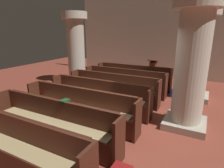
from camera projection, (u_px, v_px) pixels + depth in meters
name	position (u px, v px, depth m)	size (l,w,h in m)	color
ground_plane	(112.00, 123.00, 5.12)	(19.20, 19.20, 0.00)	brown
back_wall	(167.00, 34.00, 9.68)	(10.00, 0.16, 4.50)	beige
pew_row_0	(133.00, 75.00, 8.26)	(3.31, 0.46, 0.94)	#4C2316
pew_row_1	(124.00, 81.00, 7.44)	(3.31, 0.46, 0.94)	#4C2316
pew_row_2	(113.00, 87.00, 6.61)	(3.31, 0.47, 0.94)	#4C2316
pew_row_3	(99.00, 95.00, 5.79)	(3.31, 0.46, 0.94)	#4C2316
pew_row_4	(79.00, 106.00, 4.96)	(3.31, 0.46, 0.94)	#4C2316
pew_row_5	(53.00, 121.00, 4.13)	(3.31, 0.47, 0.94)	#4C2316
pew_row_6	(13.00, 144.00, 3.31)	(3.31, 0.46, 0.94)	#4C2316
pillar_aisle_side	(198.00, 53.00, 6.53)	(1.10, 1.10, 3.18)	#B6AD9A
pillar_far_side	(76.00, 48.00, 8.41)	(1.10, 1.10, 3.18)	#B6AD9A
pillar_aisle_rear	(192.00, 63.00, 4.48)	(1.10, 1.10, 3.18)	#B6AD9A
lectern	(153.00, 72.00, 9.10)	(0.48, 0.45, 1.08)	#562B1A
hymn_book	(65.00, 100.00, 4.07)	(0.14, 0.20, 0.03)	#194723
kneeler_box_blue	(176.00, 94.00, 7.04)	(0.36, 0.24, 0.26)	navy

